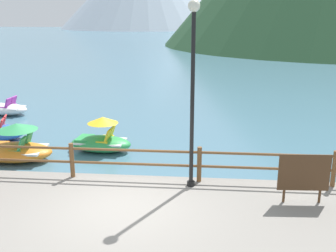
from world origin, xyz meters
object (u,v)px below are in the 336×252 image
Objects in this scene: lamp_post at (193,81)px; pedal_boat_0 at (16,148)px; pedal_boat_1 at (5,109)px; sign_board at (304,173)px; pedal_boat_2 at (101,140)px.

lamp_post is 6.81m from pedal_boat_0.
lamp_post reaches higher than pedal_boat_1.
pedal_boat_0 is at bearing -60.04° from pedal_boat_1.
pedal_boat_0 is at bearing 160.16° from sign_board.
pedal_boat_2 is (-3.25, 3.46, -2.71)m from lamp_post.
sign_board is at bearing -19.84° from pedal_boat_0.
pedal_boat_1 is (-11.75, 8.83, -0.84)m from sign_board.
pedal_boat_0 is at bearing -156.29° from pedal_boat_2.
pedal_boat_1 is 7.53m from pedal_boat_2.
pedal_boat_0 reaches higher than pedal_boat_1.
lamp_post reaches higher than sign_board.
sign_board is at bearing -14.90° from lamp_post.
sign_board reaches higher than pedal_boat_0.
pedal_boat_0 is 1.10× the size of pedal_boat_2.
pedal_boat_1 is 1.03× the size of pedal_boat_2.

